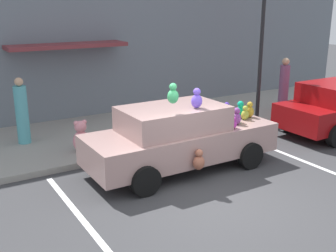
% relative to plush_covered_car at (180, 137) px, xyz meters
% --- Properties ---
extents(ground_plane, '(60.00, 60.00, 0.00)m').
position_rel_plush_covered_car_xyz_m(ground_plane, '(-0.31, -1.76, -0.80)').
color(ground_plane, '#38383A').
extents(sidewalk, '(24.00, 4.00, 0.15)m').
position_rel_plush_covered_car_xyz_m(sidewalk, '(-0.31, 3.24, -0.73)').
color(sidewalk, gray).
rests_on(sidewalk, ground).
extents(storefront_building, '(24.00, 1.25, 6.40)m').
position_rel_plush_covered_car_xyz_m(storefront_building, '(-0.31, 5.38, 2.39)').
color(storefront_building, slate).
rests_on(storefront_building, ground).
extents(parking_stripe_front, '(0.12, 3.60, 0.01)m').
position_rel_plush_covered_car_xyz_m(parking_stripe_front, '(2.91, -0.76, -0.80)').
color(parking_stripe_front, silver).
rests_on(parking_stripe_front, ground).
extents(parking_stripe_rear, '(0.12, 3.60, 0.01)m').
position_rel_plush_covered_car_xyz_m(parking_stripe_rear, '(-2.82, -0.76, -0.80)').
color(parking_stripe_rear, silver).
rests_on(parking_stripe_rear, ground).
extents(plush_covered_car, '(4.53, 1.99, 2.19)m').
position_rel_plush_covered_car_xyz_m(plush_covered_car, '(0.00, 0.00, 0.00)').
color(plush_covered_car, gray).
rests_on(plush_covered_car, ground).
extents(teddy_bear_on_sidewalk, '(0.43, 0.36, 0.82)m').
position_rel_plush_covered_car_xyz_m(teddy_bear_on_sidewalk, '(-1.70, 1.99, -0.27)').
color(teddy_bear_on_sidewalk, pink).
rests_on(teddy_bear_on_sidewalk, sidewalk).
extents(street_lamp_post, '(0.28, 0.28, 4.10)m').
position_rel_plush_covered_car_xyz_m(street_lamp_post, '(4.05, 1.74, 1.84)').
color(street_lamp_post, black).
rests_on(street_lamp_post, sidewalk).
extents(pedestrian_near_shopfront, '(0.33, 0.33, 1.78)m').
position_rel_plush_covered_car_xyz_m(pedestrian_near_shopfront, '(-2.78, 3.42, 0.18)').
color(pedestrian_near_shopfront, '#51A7B2').
rests_on(pedestrian_near_shopfront, sidewalk).
extents(pedestrian_walking_past, '(0.34, 0.34, 1.84)m').
position_rel_plush_covered_car_xyz_m(pedestrian_walking_past, '(5.84, 2.37, 0.22)').
color(pedestrian_walking_past, '#834E75').
rests_on(pedestrian_walking_past, sidewalk).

